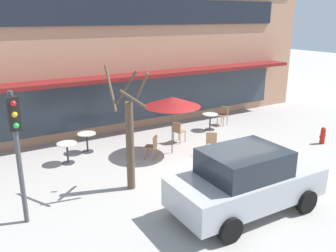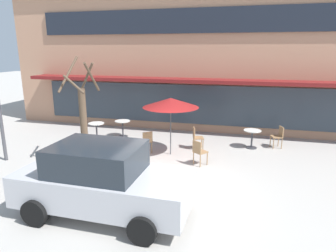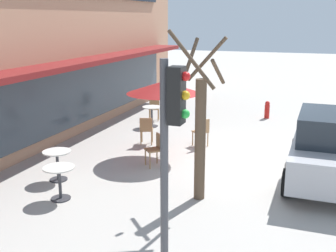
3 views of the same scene
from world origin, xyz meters
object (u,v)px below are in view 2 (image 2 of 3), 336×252
object	(u,v)px
patio_umbrella_green_folded	(171,103)
cafe_chair_3	(278,135)
street_tree	(83,120)
cafe_table_by_tree	(252,136)
cafe_chair_2	(147,140)
cafe_table_near_wall	(97,128)
cafe_chair_0	(196,136)
cafe_table_streetside	(123,126)
cafe_chair_1	(199,151)
parked_sedan	(102,180)

from	to	relation	value
patio_umbrella_green_folded	cafe_chair_3	size ratio (longest dim) A/B	2.47
street_tree	patio_umbrella_green_folded	bearing A→B (deg)	34.94
cafe_table_by_tree	cafe_chair_3	distance (m)	1.09
cafe_table_by_tree	cafe_chair_2	distance (m)	4.31
cafe_table_near_wall	street_tree	bearing A→B (deg)	-69.24
cafe_chair_3	patio_umbrella_green_folded	bearing A→B (deg)	-155.01
cafe_table_near_wall	cafe_chair_0	bearing A→B (deg)	-2.36
cafe_table_streetside	cafe_chair_2	bearing A→B (deg)	-46.70
cafe_table_by_tree	cafe_chair_0	size ratio (longest dim) A/B	0.85
cafe_chair_1	cafe_chair_2	world-z (taller)	same
cafe_chair_1	street_tree	bearing A→B (deg)	-165.58
cafe_table_near_wall	cafe_table_streetside	bearing A→B (deg)	36.25
cafe_table_by_tree	patio_umbrella_green_folded	distance (m)	3.74
cafe_chair_0	street_tree	distance (m)	4.52
cafe_chair_1	cafe_chair_3	size ratio (longest dim) A/B	1.00
cafe_table_by_tree	cafe_chair_1	size ratio (longest dim) A/B	0.85
cafe_table_near_wall	cafe_chair_2	world-z (taller)	cafe_chair_2
cafe_chair_0	cafe_chair_1	size ratio (longest dim) A/B	1.00
cafe_chair_1	street_tree	world-z (taller)	street_tree
cafe_chair_3	street_tree	size ratio (longest dim) A/B	0.24
street_tree	cafe_chair_1	bearing A→B (deg)	14.42
cafe_chair_0	cafe_chair_2	bearing A→B (deg)	-150.09
cafe_table_streetside	cafe_chair_1	size ratio (longest dim) A/B	0.85
cafe_table_near_wall	parked_sedan	xyz separation A→B (m)	(3.15, -5.66, 0.36)
cafe_table_near_wall	parked_sedan	size ratio (longest dim) A/B	0.18
parked_sedan	street_tree	xyz separation A→B (m)	(-2.05, 2.77, 0.75)
cafe_chair_2	cafe_chair_3	bearing A→B (deg)	22.09
cafe_chair_3	cafe_chair_0	bearing A→B (deg)	-162.65
cafe_table_by_tree	cafe_chair_3	size ratio (longest dim) A/B	0.85
parked_sedan	patio_umbrella_green_folded	bearing A→B (deg)	83.18
cafe_chair_1	parked_sedan	distance (m)	4.16
cafe_table_by_tree	cafe_chair_2	size ratio (longest dim) A/B	0.85
cafe_chair_1	street_tree	xyz separation A→B (m)	(-3.82, -0.98, 1.10)
cafe_chair_1	cafe_chair_3	distance (m)	3.95
cafe_table_near_wall	cafe_chair_0	world-z (taller)	cafe_chair_0
cafe_table_near_wall	cafe_chair_2	xyz separation A→B (m)	(2.77, -1.21, 0.01)
cafe_chair_2	cafe_table_streetside	bearing A→B (deg)	133.30
cafe_chair_0	parked_sedan	xyz separation A→B (m)	(-1.40, -5.47, 0.35)
cafe_table_near_wall	cafe_chair_1	distance (m)	5.28
cafe_table_near_wall	patio_umbrella_green_folded	bearing A→B (deg)	-16.32
cafe_table_streetside	cafe_chair_2	size ratio (longest dim) A/B	0.85
patio_umbrella_green_folded	cafe_chair_0	size ratio (longest dim) A/B	2.47
patio_umbrella_green_folded	cafe_chair_2	xyz separation A→B (m)	(-0.93, -0.13, -1.50)
cafe_table_by_tree	cafe_chair_2	world-z (taller)	cafe_chair_2
cafe_table_streetside	street_tree	xyz separation A→B (m)	(0.14, -3.60, 1.11)
cafe_table_streetside	cafe_table_by_tree	bearing A→B (deg)	-2.02
cafe_table_by_tree	cafe_chair_1	world-z (taller)	cafe_chair_1
cafe_chair_3	street_tree	distance (m)	7.72
cafe_chair_0	cafe_chair_2	world-z (taller)	same
cafe_table_by_tree	street_tree	distance (m)	6.67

